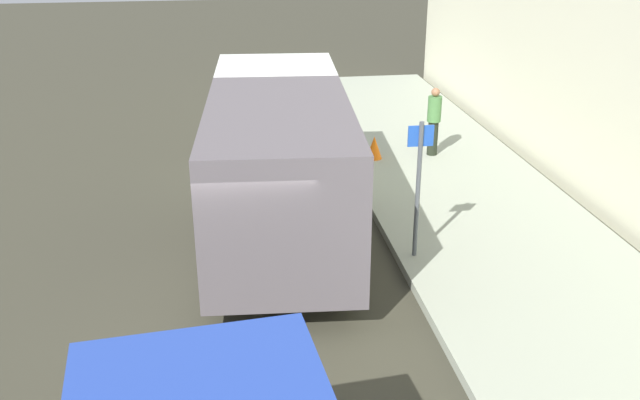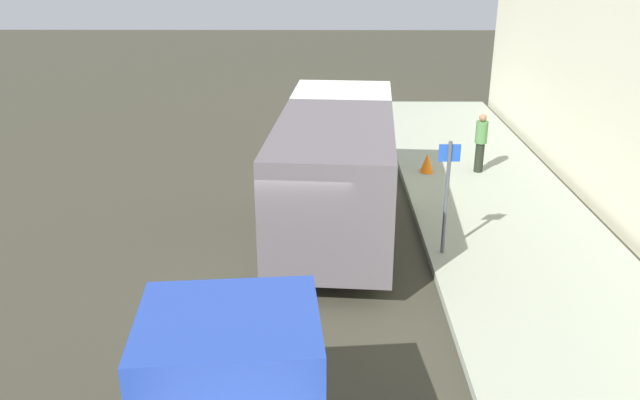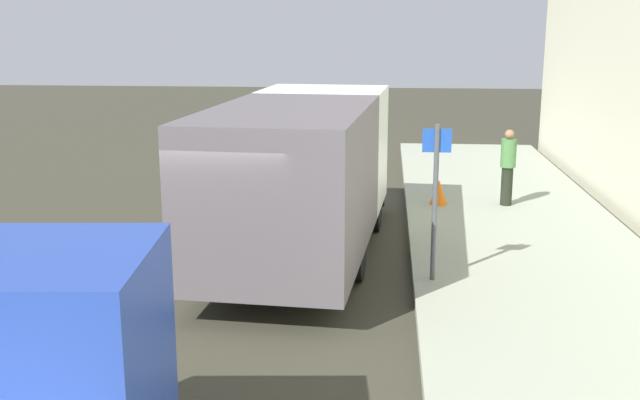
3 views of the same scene
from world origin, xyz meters
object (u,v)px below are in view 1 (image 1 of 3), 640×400
Objects in this scene: traffic_cone_orange at (374,147)px; street_sign_post at (419,179)px; pedestrian_walking at (434,120)px; large_utility_truck at (279,156)px.

traffic_cone_orange is 0.23× the size of street_sign_post.
pedestrian_walking is 0.69× the size of street_sign_post.
pedestrian_walking is (4.15, 3.64, -0.53)m from large_utility_truck.
large_utility_truck reaches higher than street_sign_post.
street_sign_post reaches higher than pedestrian_walking.
large_utility_truck is 3.02× the size of street_sign_post.
street_sign_post is (-1.91, -5.25, 0.56)m from pedestrian_walking.
large_utility_truck reaches higher than traffic_cone_orange.
street_sign_post is (2.24, -1.61, 0.03)m from large_utility_truck.
traffic_cone_orange is (-1.50, -0.07, -0.62)m from pedestrian_walking.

